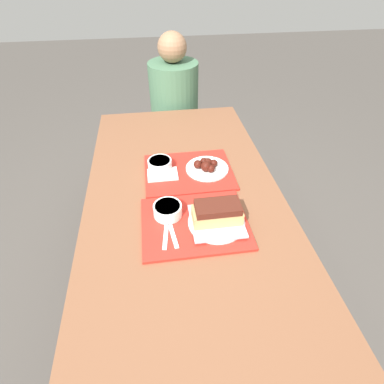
{
  "coord_description": "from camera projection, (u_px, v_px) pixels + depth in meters",
  "views": [
    {
      "loc": [
        -0.11,
        -0.95,
        1.59
      ],
      "look_at": [
        0.03,
        0.0,
        0.77
      ],
      "focal_mm": 28.0,
      "sensor_mm": 36.0,
      "label": 1
    }
  ],
  "objects": [
    {
      "name": "wings_plate_far",
      "position": [
        207.0,
        166.0,
        1.43
      ],
      "size": [
        0.21,
        0.21,
        0.06
      ],
      "color": "white",
      "rests_on": "tray_far"
    },
    {
      "name": "ground_plane",
      "position": [
        187.0,
        292.0,
        1.76
      ],
      "size": [
        12.0,
        12.0,
        0.0
      ],
      "primitive_type": "plane",
      "color": "#4C4742"
    },
    {
      "name": "tray_near",
      "position": [
        195.0,
        223.0,
        1.18
      ],
      "size": [
        0.41,
        0.33,
        0.01
      ],
      "color": "red",
      "rests_on": "picnic_table"
    },
    {
      "name": "picnic_bench_far",
      "position": [
        169.0,
        141.0,
        2.35
      ],
      "size": [
        0.82,
        0.28,
        0.44
      ],
      "color": "brown",
      "rests_on": "ground_plane"
    },
    {
      "name": "brisket_sandwich_plate",
      "position": [
        217.0,
        216.0,
        1.15
      ],
      "size": [
        0.22,
        0.22,
        0.1
      ],
      "color": "white",
      "rests_on": "tray_near"
    },
    {
      "name": "napkin_far",
      "position": [
        163.0,
        174.0,
        1.4
      ],
      "size": [
        0.14,
        0.1,
        0.01
      ],
      "color": "white",
      "rests_on": "tray_far"
    },
    {
      "name": "bowl_coleslaw_near",
      "position": [
        168.0,
        210.0,
        1.19
      ],
      "size": [
        0.11,
        0.11,
        0.05
      ],
      "color": "white",
      "rests_on": "tray_near"
    },
    {
      "name": "plastic_fork_near",
      "position": [
        166.0,
        232.0,
        1.13
      ],
      "size": [
        0.04,
        0.17,
        0.0
      ],
      "color": "white",
      "rests_on": "tray_near"
    },
    {
      "name": "picnic_table",
      "position": [
        186.0,
        214.0,
        1.35
      ],
      "size": [
        0.86,
        1.77,
        0.73
      ],
      "color": "brown",
      "rests_on": "ground_plane"
    },
    {
      "name": "person_seated_across",
      "position": [
        174.0,
        95.0,
        2.12
      ],
      "size": [
        0.34,
        0.34,
        0.71
      ],
      "color": "#477051",
      "rests_on": "picnic_bench_far"
    },
    {
      "name": "bowl_coleslaw_far",
      "position": [
        160.0,
        164.0,
        1.43
      ],
      "size": [
        0.11,
        0.11,
        0.05
      ],
      "color": "white",
      "rests_on": "tray_far"
    },
    {
      "name": "tray_far",
      "position": [
        189.0,
        172.0,
        1.44
      ],
      "size": [
        0.41,
        0.33,
        0.01
      ],
      "color": "red",
      "rests_on": "picnic_table"
    },
    {
      "name": "plastic_knife_near",
      "position": [
        172.0,
        231.0,
        1.13
      ],
      "size": [
        0.04,
        0.17,
        0.0
      ],
      "color": "white",
      "rests_on": "tray_near"
    }
  ]
}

